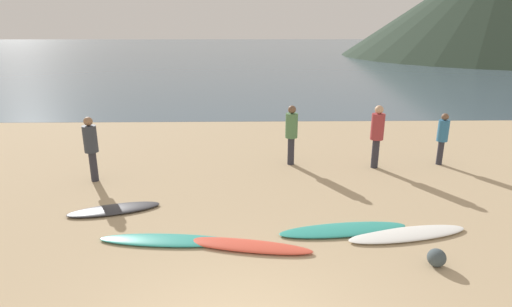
{
  "coord_description": "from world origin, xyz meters",
  "views": [
    {
      "loc": [
        0.15,
        -4.05,
        3.98
      ],
      "look_at": [
        0.39,
        6.73,
        0.6
      ],
      "focal_mm": 29.03,
      "sensor_mm": 36.0,
      "label": 1
    }
  ],
  "objects_px": {
    "person_3": "(91,144)",
    "surfboard_0": "(114,209)",
    "person_0": "(291,130)",
    "beach_rock_near": "(437,258)",
    "person_1": "(443,135)",
    "surfboard_2": "(246,246)",
    "surfboard_3": "(343,230)",
    "surfboard_1": "(167,240)",
    "surfboard_4": "(408,234)",
    "person_2": "(377,132)"
  },
  "relations": [
    {
      "from": "person_3",
      "to": "surfboard_0",
      "type": "bearing_deg",
      "value": -51.79
    },
    {
      "from": "person_0",
      "to": "beach_rock_near",
      "type": "distance_m",
      "value": 5.87
    },
    {
      "from": "person_0",
      "to": "person_1",
      "type": "relative_size",
      "value": 1.15
    },
    {
      "from": "surfboard_2",
      "to": "surfboard_3",
      "type": "distance_m",
      "value": 2.04
    },
    {
      "from": "surfboard_1",
      "to": "person_3",
      "type": "height_order",
      "value": "person_3"
    },
    {
      "from": "surfboard_0",
      "to": "surfboard_4",
      "type": "distance_m",
      "value": 6.25
    },
    {
      "from": "surfboard_1",
      "to": "beach_rock_near",
      "type": "height_order",
      "value": "beach_rock_near"
    },
    {
      "from": "surfboard_0",
      "to": "surfboard_2",
      "type": "xyz_separation_m",
      "value": [
        2.94,
        -1.65,
        0.0
      ]
    },
    {
      "from": "surfboard_2",
      "to": "person_0",
      "type": "distance_m",
      "value": 5.07
    },
    {
      "from": "surfboard_0",
      "to": "beach_rock_near",
      "type": "height_order",
      "value": "beach_rock_near"
    },
    {
      "from": "person_2",
      "to": "beach_rock_near",
      "type": "distance_m",
      "value": 5.21
    },
    {
      "from": "surfboard_4",
      "to": "person_1",
      "type": "xyz_separation_m",
      "value": [
        2.54,
        4.31,
        0.86
      ]
    },
    {
      "from": "surfboard_3",
      "to": "surfboard_4",
      "type": "distance_m",
      "value": 1.24
    },
    {
      "from": "surfboard_2",
      "to": "surfboard_3",
      "type": "bearing_deg",
      "value": 28.46
    },
    {
      "from": "surfboard_0",
      "to": "surfboard_1",
      "type": "relative_size",
      "value": 0.75
    },
    {
      "from": "surfboard_2",
      "to": "beach_rock_near",
      "type": "bearing_deg",
      "value": 0.15
    },
    {
      "from": "person_2",
      "to": "person_3",
      "type": "relative_size",
      "value": 1.06
    },
    {
      "from": "surfboard_1",
      "to": "beach_rock_near",
      "type": "distance_m",
      "value": 4.86
    },
    {
      "from": "surfboard_2",
      "to": "person_1",
      "type": "xyz_separation_m",
      "value": [
        5.72,
        4.69,
        0.86
      ]
    },
    {
      "from": "surfboard_3",
      "to": "person_3",
      "type": "relative_size",
      "value": 1.53
    },
    {
      "from": "surfboard_3",
      "to": "beach_rock_near",
      "type": "height_order",
      "value": "beach_rock_near"
    },
    {
      "from": "surfboard_1",
      "to": "person_3",
      "type": "bearing_deg",
      "value": 131.55
    },
    {
      "from": "person_2",
      "to": "surfboard_1",
      "type": "bearing_deg",
      "value": 74.3
    },
    {
      "from": "surfboard_3",
      "to": "person_0",
      "type": "height_order",
      "value": "person_0"
    },
    {
      "from": "surfboard_3",
      "to": "person_2",
      "type": "relative_size",
      "value": 1.45
    },
    {
      "from": "surfboard_3",
      "to": "person_3",
      "type": "xyz_separation_m",
      "value": [
        -5.97,
        2.95,
        0.98
      ]
    },
    {
      "from": "surfboard_0",
      "to": "person_3",
      "type": "distance_m",
      "value": 2.39
    },
    {
      "from": "surfboard_2",
      "to": "person_1",
      "type": "height_order",
      "value": "person_1"
    },
    {
      "from": "surfboard_0",
      "to": "surfboard_1",
      "type": "xyz_separation_m",
      "value": [
        1.43,
        -1.4,
        -0.01
      ]
    },
    {
      "from": "surfboard_1",
      "to": "person_0",
      "type": "relative_size",
      "value": 1.49
    },
    {
      "from": "surfboard_1",
      "to": "surfboard_2",
      "type": "xyz_separation_m",
      "value": [
        1.5,
        -0.25,
        0.01
      ]
    },
    {
      "from": "surfboard_0",
      "to": "beach_rock_near",
      "type": "bearing_deg",
      "value": -37.43
    },
    {
      "from": "surfboard_3",
      "to": "surfboard_4",
      "type": "height_order",
      "value": "same"
    },
    {
      "from": "surfboard_1",
      "to": "surfboard_2",
      "type": "relative_size",
      "value": 1.05
    },
    {
      "from": "surfboard_1",
      "to": "surfboard_2",
      "type": "height_order",
      "value": "surfboard_2"
    },
    {
      "from": "surfboard_0",
      "to": "person_2",
      "type": "height_order",
      "value": "person_2"
    },
    {
      "from": "surfboard_0",
      "to": "surfboard_4",
      "type": "relative_size",
      "value": 0.79
    },
    {
      "from": "surfboard_2",
      "to": "person_1",
      "type": "distance_m",
      "value": 7.45
    },
    {
      "from": "surfboard_1",
      "to": "surfboard_3",
      "type": "relative_size",
      "value": 0.99
    },
    {
      "from": "surfboard_3",
      "to": "beach_rock_near",
      "type": "bearing_deg",
      "value": -51.12
    },
    {
      "from": "surfboard_3",
      "to": "beach_rock_near",
      "type": "distance_m",
      "value": 1.82
    },
    {
      "from": "surfboard_3",
      "to": "person_1",
      "type": "distance_m",
      "value": 5.64
    },
    {
      "from": "person_0",
      "to": "person_3",
      "type": "xyz_separation_m",
      "value": [
        -5.33,
        -1.25,
        -0.02
      ]
    },
    {
      "from": "surfboard_0",
      "to": "beach_rock_near",
      "type": "distance_m",
      "value": 6.63
    },
    {
      "from": "person_1",
      "to": "surfboard_4",
      "type": "bearing_deg",
      "value": 26.11
    },
    {
      "from": "surfboard_2",
      "to": "person_3",
      "type": "xyz_separation_m",
      "value": [
        -4.01,
        3.54,
        0.97
      ]
    },
    {
      "from": "surfboard_2",
      "to": "person_1",
      "type": "bearing_deg",
      "value": 51.05
    },
    {
      "from": "surfboard_4",
      "to": "surfboard_1",
      "type": "bearing_deg",
      "value": 170.12
    },
    {
      "from": "surfboard_1",
      "to": "person_2",
      "type": "relative_size",
      "value": 1.44
    },
    {
      "from": "person_2",
      "to": "person_0",
      "type": "bearing_deg",
      "value": 27.21
    }
  ]
}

